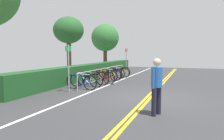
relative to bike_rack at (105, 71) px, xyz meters
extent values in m
cube|color=#353538|center=(-3.73, -3.42, -0.64)|extent=(33.95, 11.22, 0.05)
cube|color=gold|center=(-3.73, -3.50, -0.62)|extent=(30.55, 0.10, 0.00)
cube|color=gold|center=(-3.73, -3.34, -0.62)|extent=(30.55, 0.10, 0.00)
cube|color=white|center=(-3.73, -0.71, -0.62)|extent=(30.55, 0.12, 0.00)
cylinder|color=#9EA0A5|center=(-3.46, 0.00, -0.21)|extent=(0.05, 0.05, 0.81)
cylinder|color=#9EA0A5|center=(-2.08, 0.00, -0.21)|extent=(0.05, 0.05, 0.81)
cylinder|color=#9EA0A5|center=(-0.69, 0.00, -0.21)|extent=(0.05, 0.05, 0.81)
cylinder|color=#9EA0A5|center=(0.69, 0.00, -0.21)|extent=(0.05, 0.05, 0.81)
cylinder|color=#9EA0A5|center=(2.08, 0.00, -0.21)|extent=(0.05, 0.05, 0.81)
cylinder|color=#9EA0A5|center=(3.46, 0.00, -0.21)|extent=(0.05, 0.05, 0.81)
cylinder|color=#9EA0A5|center=(0.00, 0.00, 0.19)|extent=(6.92, 0.04, 0.04)
torus|color=black|center=(-2.99, 0.53, -0.27)|extent=(0.10, 0.75, 0.75)
torus|color=black|center=(-3.04, -0.46, -0.27)|extent=(0.10, 0.75, 0.75)
cylinder|color=#1947B7|center=(-3.01, 0.16, -0.18)|extent=(0.07, 0.57, 0.51)
cylinder|color=#1947B7|center=(-3.01, 0.09, 0.04)|extent=(0.07, 0.67, 0.07)
cylinder|color=#1947B7|center=(-3.02, -0.18, -0.20)|extent=(0.04, 0.16, 0.46)
cylinder|color=#1947B7|center=(-3.03, -0.29, -0.35)|extent=(0.06, 0.36, 0.19)
cylinder|color=#1947B7|center=(-3.03, -0.35, -0.12)|extent=(0.05, 0.25, 0.32)
cylinder|color=#1947B7|center=(-2.99, 0.48, -0.11)|extent=(0.04, 0.13, 0.34)
cube|color=black|center=(-3.03, -0.24, 0.06)|extent=(0.09, 0.20, 0.05)
cylinder|color=#1947B7|center=(-2.99, 0.43, 0.11)|extent=(0.46, 0.05, 0.03)
torus|color=black|center=(-2.35, 0.67, -0.27)|extent=(0.15, 0.75, 0.75)
torus|color=black|center=(-2.21, -0.40, -0.27)|extent=(0.15, 0.75, 0.75)
cylinder|color=white|center=(-2.30, 0.27, -0.19)|extent=(0.11, 0.61, 0.51)
cylinder|color=white|center=(-2.29, 0.20, 0.04)|extent=(0.13, 0.73, 0.07)
cylinder|color=white|center=(-2.25, -0.09, -0.20)|extent=(0.06, 0.18, 0.46)
cylinder|color=white|center=(-2.24, -0.21, -0.35)|extent=(0.08, 0.39, 0.19)
cylinder|color=white|center=(-2.23, -0.28, -0.13)|extent=(0.07, 0.27, 0.32)
cylinder|color=white|center=(-2.34, 0.62, -0.11)|extent=(0.05, 0.15, 0.34)
cube|color=black|center=(-2.24, -0.16, 0.05)|extent=(0.10, 0.21, 0.05)
cylinder|color=white|center=(-2.33, 0.56, 0.11)|extent=(0.46, 0.09, 0.03)
torus|color=black|center=(-1.70, 0.62, -0.26)|extent=(0.21, 0.77, 0.77)
torus|color=black|center=(-1.48, -0.44, -0.26)|extent=(0.21, 0.77, 0.77)
cylinder|color=#198C38|center=(-1.62, 0.22, -0.17)|extent=(0.16, 0.62, 0.53)
cylinder|color=#198C38|center=(-1.60, 0.15, 0.06)|extent=(0.18, 0.73, 0.07)
cylinder|color=#198C38|center=(-1.54, -0.14, -0.19)|extent=(0.07, 0.18, 0.48)
cylinder|color=#198C38|center=(-1.52, -0.26, -0.34)|extent=(0.11, 0.39, 0.19)
cylinder|color=#198C38|center=(-1.50, -0.33, -0.11)|extent=(0.09, 0.27, 0.33)
cylinder|color=#198C38|center=(-1.69, 0.57, -0.09)|extent=(0.06, 0.15, 0.35)
cube|color=black|center=(-1.53, -0.21, 0.07)|extent=(0.12, 0.21, 0.05)
cylinder|color=#198C38|center=(-1.68, 0.51, 0.13)|extent=(0.46, 0.12, 0.03)
torus|color=black|center=(-0.97, 0.39, -0.27)|extent=(0.11, 0.75, 0.74)
torus|color=black|center=(-1.06, -0.67, -0.27)|extent=(0.11, 0.75, 0.74)
cylinder|color=red|center=(-1.01, -0.01, -0.19)|extent=(0.08, 0.61, 0.51)
cylinder|color=red|center=(-1.01, -0.08, 0.03)|extent=(0.09, 0.73, 0.07)
cylinder|color=red|center=(-1.03, -0.37, -0.21)|extent=(0.05, 0.17, 0.46)
cylinder|color=red|center=(-1.04, -0.49, -0.35)|extent=(0.07, 0.39, 0.19)
cylinder|color=red|center=(-1.05, -0.55, -0.13)|extent=(0.06, 0.26, 0.32)
cylinder|color=red|center=(-0.98, 0.34, -0.11)|extent=(0.05, 0.14, 0.34)
cube|color=black|center=(-1.04, -0.44, 0.05)|extent=(0.10, 0.21, 0.05)
cylinder|color=red|center=(-0.98, 0.28, 0.10)|extent=(0.46, 0.06, 0.03)
torus|color=black|center=(-0.44, 0.54, -0.27)|extent=(0.23, 0.75, 0.76)
torus|color=black|center=(-0.20, -0.48, -0.27)|extent=(0.23, 0.75, 0.76)
cylinder|color=black|center=(-0.35, 0.16, -0.18)|extent=(0.17, 0.59, 0.52)
cylinder|color=black|center=(-0.33, 0.09, 0.05)|extent=(0.20, 0.71, 0.07)
cylinder|color=black|center=(-0.27, -0.19, -0.20)|extent=(0.07, 0.18, 0.47)
cylinder|color=black|center=(-0.24, -0.30, -0.35)|extent=(0.12, 0.38, 0.19)
cylinder|color=black|center=(-0.23, -0.37, -0.12)|extent=(0.09, 0.26, 0.32)
cylinder|color=black|center=(-0.43, 0.49, -0.10)|extent=(0.07, 0.14, 0.35)
cube|color=black|center=(-0.25, -0.26, 0.06)|extent=(0.12, 0.21, 0.05)
cylinder|color=black|center=(-0.42, 0.44, 0.12)|extent=(0.45, 0.13, 0.03)
torus|color=black|center=(0.19, 0.47, -0.29)|extent=(0.26, 0.71, 0.72)
torus|color=black|center=(0.47, -0.50, -0.29)|extent=(0.26, 0.71, 0.72)
cylinder|color=orange|center=(0.29, 0.11, -0.20)|extent=(0.20, 0.57, 0.49)
cylinder|color=orange|center=(0.31, 0.05, 0.01)|extent=(0.23, 0.67, 0.07)
cylinder|color=orange|center=(0.39, -0.22, -0.22)|extent=(0.08, 0.17, 0.44)
cylinder|color=orange|center=(0.42, -0.33, -0.36)|extent=(0.14, 0.36, 0.18)
cylinder|color=orange|center=(0.44, -0.39, -0.14)|extent=(0.10, 0.25, 0.31)
cylinder|color=orange|center=(0.20, 0.43, -0.13)|extent=(0.07, 0.14, 0.33)
cube|color=black|center=(0.41, -0.28, 0.03)|extent=(0.13, 0.21, 0.05)
cylinder|color=orange|center=(0.22, 0.38, 0.08)|extent=(0.45, 0.16, 0.03)
torus|color=black|center=(1.05, 0.52, -0.27)|extent=(0.22, 0.75, 0.76)
torus|color=black|center=(0.82, -0.49, -0.27)|extent=(0.22, 0.75, 0.76)
cylinder|color=silver|center=(0.96, 0.14, -0.18)|extent=(0.17, 0.59, 0.52)
cylinder|color=silver|center=(0.95, 0.08, 0.05)|extent=(0.19, 0.70, 0.07)
cylinder|color=silver|center=(0.88, -0.20, -0.20)|extent=(0.07, 0.17, 0.47)
cylinder|color=silver|center=(0.86, -0.31, -0.35)|extent=(0.12, 0.37, 0.19)
cylinder|color=silver|center=(0.84, -0.38, -0.12)|extent=(0.09, 0.26, 0.32)
cylinder|color=silver|center=(1.04, 0.47, -0.10)|extent=(0.07, 0.14, 0.34)
cube|color=black|center=(0.87, -0.27, 0.06)|extent=(0.12, 0.21, 0.05)
cylinder|color=silver|center=(1.02, 0.42, 0.12)|extent=(0.45, 0.13, 0.03)
torus|color=black|center=(1.59, 0.62, -0.31)|extent=(0.15, 0.68, 0.68)
torus|color=black|center=(1.73, -0.40, -0.31)|extent=(0.15, 0.68, 0.68)
cylinder|color=silver|center=(1.64, 0.24, -0.23)|extent=(0.12, 0.59, 0.47)
cylinder|color=silver|center=(1.65, 0.17, -0.02)|extent=(0.14, 0.70, 0.07)
cylinder|color=silver|center=(1.69, -0.11, -0.24)|extent=(0.06, 0.17, 0.42)
cylinder|color=silver|center=(1.71, -0.22, -0.38)|extent=(0.09, 0.37, 0.17)
cylinder|color=silver|center=(1.72, -0.28, -0.17)|extent=(0.07, 0.26, 0.29)
cylinder|color=silver|center=(1.59, 0.57, -0.16)|extent=(0.06, 0.14, 0.31)
cube|color=black|center=(1.70, -0.17, -0.01)|extent=(0.11, 0.21, 0.05)
cylinder|color=silver|center=(1.60, 0.52, 0.04)|extent=(0.46, 0.09, 0.03)
torus|color=black|center=(2.30, 0.42, -0.28)|extent=(0.11, 0.74, 0.74)
torus|color=black|center=(2.22, -0.57, -0.28)|extent=(0.11, 0.74, 0.74)
cylinder|color=purple|center=(2.27, 0.05, -0.19)|extent=(0.08, 0.57, 0.50)
cylinder|color=purple|center=(2.26, -0.01, 0.03)|extent=(0.09, 0.67, 0.07)
cylinder|color=purple|center=(2.24, -0.29, -0.21)|extent=(0.05, 0.17, 0.45)
cylinder|color=purple|center=(2.23, -0.39, -0.36)|extent=(0.06, 0.36, 0.19)
cylinder|color=purple|center=(2.23, -0.46, -0.14)|extent=(0.06, 0.25, 0.31)
cylinder|color=purple|center=(2.29, 0.37, -0.12)|extent=(0.05, 0.14, 0.33)
cube|color=black|center=(2.24, -0.35, 0.04)|extent=(0.10, 0.21, 0.05)
cylinder|color=purple|center=(2.29, 0.32, 0.09)|extent=(0.46, 0.06, 0.03)
torus|color=black|center=(2.99, 0.59, -0.28)|extent=(0.18, 0.74, 0.74)
torus|color=black|center=(2.81, -0.47, -0.28)|extent=(0.18, 0.74, 0.74)
cylinder|color=orange|center=(2.92, 0.19, -0.19)|extent=(0.14, 0.61, 0.50)
cylinder|color=orange|center=(2.91, 0.12, 0.03)|extent=(0.16, 0.73, 0.07)
cylinder|color=orange|center=(2.86, -0.17, -0.21)|extent=(0.06, 0.18, 0.45)
cylinder|color=orange|center=(2.84, -0.29, -0.36)|extent=(0.10, 0.39, 0.19)
cylinder|color=orange|center=(2.83, -0.36, -0.13)|extent=(0.08, 0.27, 0.31)
cylinder|color=orange|center=(2.98, 0.53, -0.12)|extent=(0.06, 0.15, 0.33)
cube|color=black|center=(2.85, -0.24, 0.04)|extent=(0.11, 0.21, 0.05)
cylinder|color=orange|center=(2.97, 0.48, 0.09)|extent=(0.46, 0.10, 0.03)
cylinder|color=#1E1E2D|center=(-5.87, -4.12, -0.21)|extent=(0.14, 0.14, 0.82)
cylinder|color=#1E1E2D|center=(-6.12, -4.02, -0.21)|extent=(0.14, 0.14, 0.82)
cylinder|color=#2659A5|center=(-6.00, -4.07, 0.49)|extent=(0.32, 0.32, 0.58)
sphere|color=beige|center=(-6.00, -4.07, 0.92)|extent=(0.22, 0.22, 0.22)
cylinder|color=#2659A5|center=(-5.81, -4.14, 0.46)|extent=(0.09, 0.09, 0.55)
cylinder|color=#2659A5|center=(-6.18, -3.99, 0.46)|extent=(0.09, 0.09, 0.55)
cylinder|color=gray|center=(-3.89, 0.18, 0.46)|extent=(0.06, 0.06, 2.15)
cube|color=#198C33|center=(-3.89, 0.18, 1.35)|extent=(0.36, 0.09, 0.24)
cylinder|color=gray|center=(4.18, -0.10, 0.45)|extent=(0.06, 0.06, 2.14)
cube|color=red|center=(4.18, -0.10, 1.34)|extent=(0.36, 0.06, 0.24)
cube|color=#1C4C21|center=(1.50, 1.70, -0.13)|extent=(15.92, 0.89, 0.97)
cylinder|color=brown|center=(1.02, 3.23, 0.64)|extent=(0.31, 0.31, 2.52)
ellipsoid|color=#235626|center=(1.02, 3.23, 2.75)|extent=(2.15, 2.15, 1.89)
cylinder|color=#473323|center=(7.02, 2.90, 0.39)|extent=(0.36, 0.36, 2.02)
ellipsoid|color=#2D6B30|center=(7.02, 2.90, 2.58)|extent=(2.66, 2.66, 2.63)
camera|label=1|loc=(-12.07, -4.98, 1.21)|focal=33.88mm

